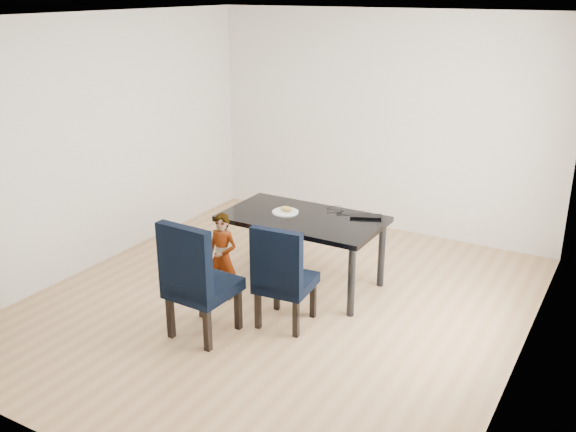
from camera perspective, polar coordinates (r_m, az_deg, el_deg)
The scene contains 14 objects.
floor at distance 6.37m, azimuth -0.91°, elevation -7.79°, with size 4.50×5.00×0.01m, color tan.
ceiling at distance 5.64m, azimuth -1.06°, elevation 17.38°, with size 4.50×5.00×0.01m, color white.
wall_back at distance 8.05m, azimuth 8.29°, elevation 8.20°, with size 4.50×0.01×2.70m, color silver.
wall_front at distance 4.05m, azimuth -19.52°, elevation -4.63°, with size 4.50×0.01×2.70m, color white.
wall_left at distance 7.25m, azimuth -16.58°, elevation 6.29°, with size 0.01×5.00×2.70m, color silver.
wall_right at distance 5.14m, azimuth 21.18°, elevation 0.33°, with size 0.01×5.00×2.70m, color white.
dining_table at distance 6.60m, azimuth 1.30°, elevation -3.11°, with size 1.60×0.90×0.75m, color black.
chair_left at distance 5.66m, azimuth -7.56°, elevation -5.44°, with size 0.52×0.55×1.09m, color black.
chair_right at distance 5.81m, azimuth -0.18°, elevation -5.15°, with size 0.47×0.49×0.99m, color black.
child at distance 6.33m, azimuth -5.84°, elevation -3.62°, with size 0.32×0.21×0.88m, color #FF5F15.
plate at distance 6.56m, azimuth -0.24°, elevation 0.36°, with size 0.27×0.27×0.01m, color silver.
sandwich at distance 6.55m, azimuth -0.15°, elevation 0.64°, with size 0.14×0.06×0.06m, color olive.
laptop at distance 6.52m, azimuth 6.92°, elevation 0.11°, with size 0.32×0.20×0.02m, color black.
cable_tangle at distance 6.57m, azimuth 4.16°, elevation 0.29°, with size 0.15×0.15×0.01m, color black.
Camera 1 is at (2.90, -4.84, 2.95)m, focal length 40.00 mm.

